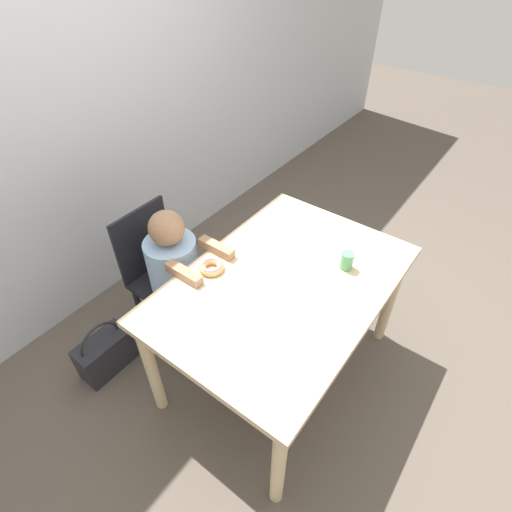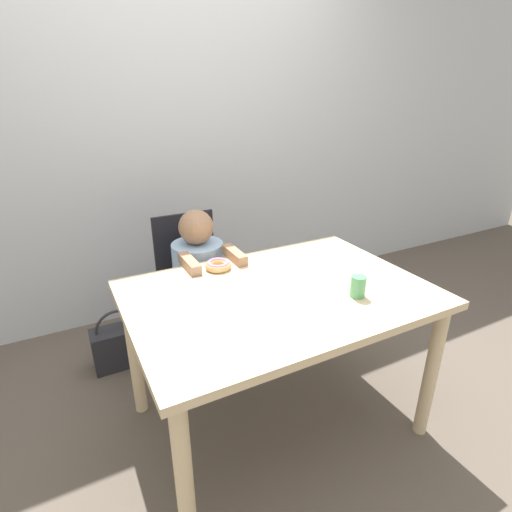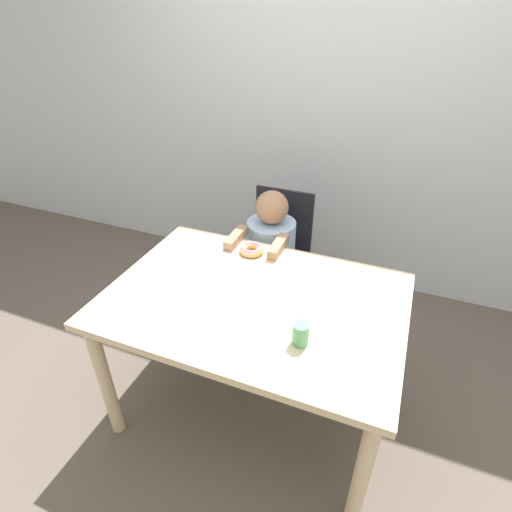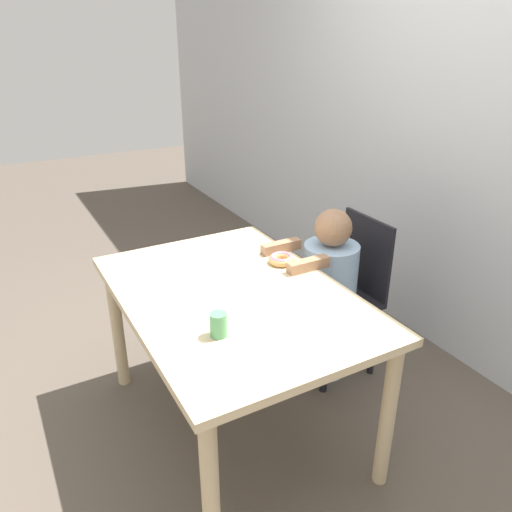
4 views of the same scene
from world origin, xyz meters
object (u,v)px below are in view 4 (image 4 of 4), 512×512
Objects in this scene: child_figure at (328,297)px; cup at (219,325)px; chair at (345,295)px; handbag at (307,305)px; donut at (282,259)px.

cup is at bearing -63.12° from child_figure.
chair reaches higher than handbag.
child_figure reaches higher than cup.
handbag is 1.45m from cup.
child_figure is 0.40m from donut.
chair is 0.11m from child_figure.
handbag is at bearing 133.02° from donut.
donut is 0.34× the size of handbag.
cup is (0.85, -0.99, 0.63)m from handbag.
cup reaches higher than donut.
chair reaches higher than donut.
handbag is at bearing 170.06° from chair.
chair reaches higher than cup.
child_figure is at bearing 89.97° from donut.
child_figure is (-0.00, -0.11, 0.02)m from chair.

